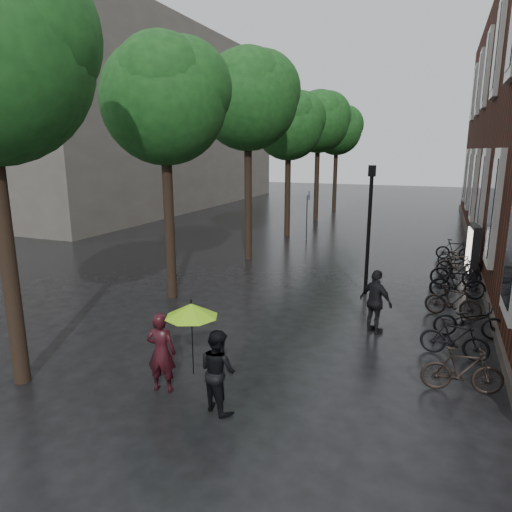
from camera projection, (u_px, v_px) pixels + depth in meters
The scene contains 11 objects.
ground at pixel (158, 456), 7.23m from camera, with size 120.00×120.00×0.00m, color black.
bg_building at pixel (121, 123), 38.92m from camera, with size 16.00×30.00×14.00m, color #47423D.
street_trees at pixel (270, 115), 21.62m from camera, with size 4.33×34.03×8.91m.
person_burgundy at pixel (161, 352), 9.05m from camera, with size 0.60×0.40×1.66m, color black.
person_black at pixel (218, 370), 8.38m from camera, with size 0.77×0.60×1.58m, color black.
lime_umbrella at pixel (191, 310), 8.54m from camera, with size 1.02×1.02×1.51m.
pedestrian_walking at pixel (376, 302), 11.97m from camera, with size 1.00×0.42×1.71m, color black.
parked_bicycles at pixel (459, 285), 14.68m from camera, with size 2.09×12.75×1.04m.
ad_lightbox at pixel (473, 251), 17.35m from camera, with size 0.30×1.31×1.97m.
lamp_post at pixel (369, 218), 14.78m from camera, with size 0.22×0.22×4.27m.
cycle_sign at pixel (308, 208), 24.20m from camera, with size 0.14×0.48×2.64m.
Camera 1 is at (3.80, -5.28, 4.75)m, focal length 32.00 mm.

